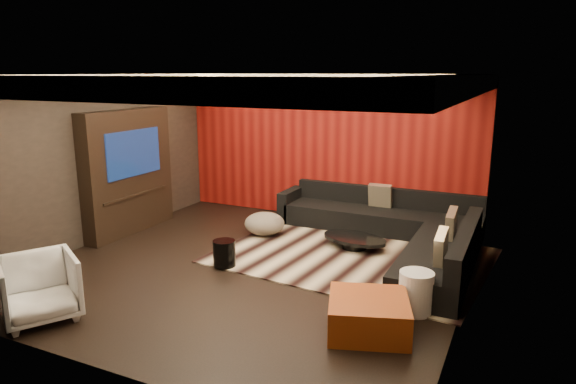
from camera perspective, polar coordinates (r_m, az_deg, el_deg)
The scene contains 26 objects.
floor at distance 7.76m, azimuth -3.95°, elevation -8.35°, with size 6.00×6.00×0.02m, color black.
ceiling at distance 7.21m, azimuth -4.31°, elevation 12.97°, with size 6.00×6.00×0.02m, color silver.
wall_back at distance 10.05m, azimuth 4.36°, elevation 4.96°, with size 6.00×0.02×2.80m, color black.
wall_left at distance 9.20m, azimuth -20.72°, elevation 3.37°, with size 0.02×6.00×2.80m, color black.
wall_right at distance 6.46m, azimuth 19.83°, elevation -0.43°, with size 0.02×6.00×2.80m, color black.
red_feature_wall at distance 10.01m, azimuth 4.27°, elevation 4.93°, with size 5.98×0.05×2.78m, color #6B0C0A.
soffit_back at distance 9.66m, azimuth 3.82°, elevation 12.32°, with size 6.00×0.60×0.22m, color silver.
soffit_front at distance 5.05m, azimuth -19.86°, elevation 10.78°, with size 6.00×0.60×0.22m, color silver.
soffit_left at distance 8.86m, azimuth -19.98°, elevation 11.49°, with size 0.60×4.80×0.22m, color silver.
soffit_right at distance 6.34m, azimuth 17.92°, elevation 11.27°, with size 0.60×4.80×0.22m, color silver.
cove_back at distance 9.34m, azimuth 3.02°, elevation 11.75°, with size 4.80×0.08×0.04m, color #FFD899.
cove_front at distance 5.30m, azimuth -17.16°, elevation 10.08°, with size 4.80×0.08×0.04m, color #FFD899.
cove_left at distance 8.63m, azimuth -18.31°, elevation 10.99°, with size 0.08×4.80×0.04m, color #FFD899.
cove_right at distance 6.39m, azimuth 14.80°, elevation 10.67°, with size 0.08×4.80×0.04m, color #FFD899.
tv_surround at distance 9.56m, azimuth -17.34°, elevation 2.14°, with size 0.30×2.00×2.20m, color black.
tv_screen at distance 9.39m, azimuth -16.77°, elevation 4.16°, with size 0.04×1.30×0.80m, color black.
tv_shelf at distance 9.53m, azimuth -16.47°, elevation -0.29°, with size 0.04×1.60×0.04m, color black.
rug at distance 8.21m, azimuth 7.14°, elevation -7.03°, with size 4.00×3.00×0.02m, color #C4B08F.
coffee_table at distance 8.51m, azimuth 7.39°, elevation -5.57°, with size 1.10×1.10×0.19m, color black.
drum_stool at distance 7.71m, azimuth -7.09°, elevation -6.76°, with size 0.33×0.33×0.39m, color black.
striped_pouf at distance 9.11m, azimuth -2.62°, elevation -3.52°, with size 0.71×0.71×0.39m, color beige.
white_side_table at distance 6.45m, azimuth 14.02°, elevation -10.76°, with size 0.41×0.41×0.51m, color white.
orange_ottoman at distance 5.94m, azimuth 8.93°, elevation -13.35°, with size 0.87×0.87×0.39m, color maroon.
armchair at distance 6.73m, azimuth -25.93°, elevation -9.59°, with size 0.82×0.84×0.76m, color silver.
sectional_sofa at distance 8.73m, azimuth 12.19°, elevation -4.24°, with size 3.65×3.50×0.75m.
throw_pillows at distance 8.17m, azimuth 14.47°, elevation -2.96°, with size 1.76×2.83×0.50m.
Camera 1 is at (3.56, -6.28, 2.84)m, focal length 32.00 mm.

